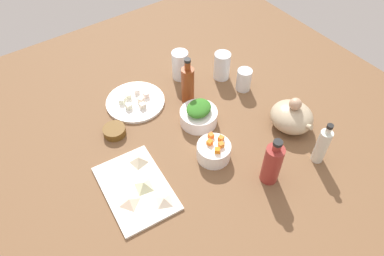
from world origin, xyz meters
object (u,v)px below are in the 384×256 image
Objects in this scene: drinking_glass_1 at (180,65)px; drinking_glass_2 at (222,66)px; bottle_2 at (272,164)px; cutting_board at (136,188)px; bottle_0 at (188,84)px; drinking_glass_0 at (244,80)px; teapot at (292,116)px; bowl_carrots at (214,151)px; bowl_small_side at (114,131)px; plate_tofu at (135,102)px; bottle_1 at (322,146)px; bowl_greens at (199,117)px.

drinking_glass_1 is 18.50cm from drinking_glass_2.
cutting_board is at bearing -119.74° from bottle_2.
bottle_0 reaches higher than drinking_glass_0.
teapot is (9.54, 64.42, 4.82)cm from cutting_board.
bowl_small_side is at bearing -141.72° from bowl_carrots.
cutting_board is 3.10× the size of drinking_glass_0.
drinking_glass_1 is at bearing 157.71° from bottle_0.
plate_tofu is 63.94cm from bottle_2.
bottle_2 is at bearing -101.43° from bottle_1.
cutting_board is at bearing -56.94° from bottle_0.
bowl_carrots is at bearing -19.18° from drinking_glass_1.
bowl_carrots is at bearing -126.88° from bottle_1.
bottle_1 is at bearing -12.14° from teapot.
bottle_2 is at bearing -29.73° from drinking_glass_0.
bottle_2 reaches higher than bottle_1.
drinking_glass_1 is at bearing -125.27° from drinking_glass_2.
bottle_2 reaches higher than cutting_board.
drinking_glass_2 reaches higher than plate_tofu.
drinking_glass_2 is (7.62, 40.11, 5.69)cm from plate_tofu.
drinking_glass_0 is (7.92, 23.90, -3.95)cm from bottle_0.
drinking_glass_2 is at bearing 158.69° from bottle_2.
bowl_greens reaches higher than cutting_board.
plate_tofu is at bearing 124.91° from bowl_small_side.
bottle_1 reaches higher than plate_tofu.
teapot reaches higher than drinking_glass_1.
bottle_2 is at bearing -4.93° from drinking_glass_1.
bottle_2 is (-4.11, -20.30, 0.74)cm from bottle_1.
drinking_glass_0 is at bearing 100.21° from bowl_greens.
cutting_board is 2.48× the size of bowl_carrots.
bottle_0 is (-30.32, 9.66, 5.72)cm from bowl_carrots.
bowl_carrots is 39.68cm from bowl_small_side.
plate_tofu is 25.92cm from drinking_glass_1.
teapot is 18.18cm from bottle_1.
drinking_glass_0 is (-22.40, 33.56, 1.77)cm from bowl_carrots.
bowl_small_side is at bearing -145.18° from bottle_2.
drinking_glass_1 is at bearing 160.51° from bowl_greens.
bottle_0 is at bearing 88.66° from bowl_small_side.
plate_tofu is (-37.32, 20.79, 0.10)cm from cutting_board.
bowl_small_side is 0.70× the size of drinking_glass_2.
plate_tofu is 23.73cm from bottle_0.
drinking_glass_0 is at bearing 38.89° from drinking_glass_1.
cutting_board is 2.44× the size of drinking_glass_2.
bowl_carrots reaches higher than bowl_small_side.
plate_tofu is at bearing -148.28° from bottle_1.
teapot reaches higher than cutting_board.
drinking_glass_2 is at bearing 79.24° from plate_tofu.
plate_tofu is 1.96× the size of drinking_glass_2.
bowl_carrots is (4.35, 30.24, 2.69)cm from cutting_board.
cutting_board is 1.53× the size of bottle_2.
teapot reaches higher than bowl_carrots.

